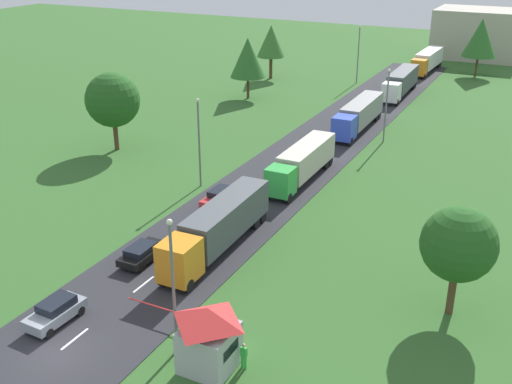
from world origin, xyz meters
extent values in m
plane|color=#336028|center=(0.00, 0.00, 0.00)|extent=(280.00, 280.00, 0.00)
cube|color=#2B2B30|center=(0.00, 24.50, 0.03)|extent=(10.00, 140.00, 0.06)
cube|color=white|center=(0.00, 1.49, 0.07)|extent=(0.16, 2.40, 0.01)
cube|color=white|center=(0.00, 8.58, 0.07)|extent=(0.16, 2.40, 0.01)
cube|color=white|center=(0.00, 16.23, 0.07)|extent=(0.16, 2.40, 0.01)
cube|color=white|center=(0.00, 23.04, 0.07)|extent=(0.16, 2.40, 0.01)
cube|color=white|center=(0.00, 30.47, 0.07)|extent=(0.16, 2.40, 0.01)
cube|color=white|center=(0.00, 37.52, 0.07)|extent=(0.16, 2.40, 0.01)
cube|color=white|center=(0.00, 45.22, 0.07)|extent=(0.16, 2.40, 0.01)
cube|color=white|center=(0.00, 51.71, 0.07)|extent=(0.16, 2.40, 0.01)
cube|color=white|center=(0.00, 57.73, 0.07)|extent=(0.16, 2.40, 0.01)
cube|color=white|center=(0.00, 65.02, 0.07)|extent=(0.16, 2.40, 0.01)
cube|color=white|center=(0.00, 71.85, 0.07)|extent=(0.16, 2.40, 0.01)
cube|color=white|center=(0.00, 78.43, 0.07)|extent=(0.16, 2.40, 0.01)
cube|color=orange|center=(2.35, 9.86, 2.00)|extent=(2.51, 2.83, 2.87)
cube|color=black|center=(2.38, 8.53, 2.51)|extent=(2.10, 0.15, 1.26)
cube|color=#4C5156|center=(2.17, 16.94, 2.27)|extent=(2.76, 10.76, 2.82)
cube|color=black|center=(2.17, 16.94, 0.66)|extent=(1.15, 10.19, 0.24)
cylinder|color=black|center=(3.41, 9.19, 0.56)|extent=(0.37, 1.01, 1.00)
cylinder|color=black|center=(1.31, 9.14, 0.56)|extent=(0.37, 1.01, 1.00)
cylinder|color=black|center=(3.14, 20.18, 0.56)|extent=(0.37, 1.01, 1.00)
cylinder|color=black|center=(1.04, 20.12, 0.56)|extent=(0.37, 1.01, 1.00)
cylinder|color=black|center=(3.11, 21.46, 0.56)|extent=(0.37, 1.01, 1.00)
cylinder|color=black|center=(1.01, 21.41, 0.56)|extent=(0.37, 1.01, 1.00)
cube|color=green|center=(2.44, 26.68, 1.87)|extent=(2.45, 2.27, 2.61)
cube|color=black|center=(2.44, 25.61, 2.34)|extent=(2.10, 0.11, 1.15)
cube|color=beige|center=(2.40, 33.09, 2.17)|extent=(2.55, 9.89, 2.61)
cube|color=black|center=(2.40, 33.09, 0.66)|extent=(0.95, 9.38, 0.24)
cylinder|color=black|center=(3.49, 26.12, 0.56)|extent=(0.36, 1.00, 1.00)
cylinder|color=black|center=(1.39, 26.11, 0.56)|extent=(0.36, 1.00, 1.00)
cylinder|color=black|center=(3.44, 36.06, 0.56)|extent=(0.36, 1.00, 1.00)
cylinder|color=black|center=(1.34, 36.05, 0.56)|extent=(0.36, 1.00, 1.00)
cylinder|color=black|center=(3.43, 37.25, 0.56)|extent=(0.36, 1.00, 1.00)
cylinder|color=black|center=(1.33, 37.24, 0.56)|extent=(0.36, 1.00, 1.00)
cube|color=blue|center=(2.24, 45.04, 1.92)|extent=(2.48, 2.66, 2.72)
cube|color=black|center=(2.26, 43.79, 2.41)|extent=(2.10, 0.13, 1.20)
cube|color=gray|center=(2.14, 52.15, 2.20)|extent=(2.66, 10.94, 2.68)
cube|color=black|center=(2.14, 52.15, 0.66)|extent=(1.05, 10.37, 0.24)
cylinder|color=black|center=(3.30, 44.40, 0.56)|extent=(0.36, 1.00, 1.00)
cylinder|color=black|center=(1.20, 44.37, 0.56)|extent=(0.36, 1.00, 1.00)
cylinder|color=black|center=(3.14, 55.43, 0.56)|extent=(0.36, 1.00, 1.00)
cylinder|color=black|center=(1.04, 55.40, 0.56)|extent=(0.36, 1.00, 1.00)
cylinder|color=black|center=(3.12, 56.74, 0.56)|extent=(0.36, 1.00, 1.00)
cylinder|color=black|center=(1.02, 56.71, 0.56)|extent=(0.36, 1.00, 1.00)
cube|color=white|center=(2.53, 64.69, 1.86)|extent=(2.50, 2.56, 2.60)
cube|color=black|center=(2.56, 63.50, 2.33)|extent=(2.10, 0.15, 1.14)
cube|color=#4C5156|center=(2.35, 71.75, 2.26)|extent=(2.77, 10.98, 2.79)
cube|color=black|center=(2.35, 71.75, 0.66)|extent=(1.15, 10.40, 0.24)
cylinder|color=black|center=(3.59, 64.09, 0.56)|extent=(0.37, 1.01, 1.00)
cylinder|color=black|center=(1.49, 64.04, 0.56)|extent=(0.37, 1.01, 1.00)
cylinder|color=black|center=(3.32, 75.05, 0.56)|extent=(0.37, 1.01, 1.00)
cylinder|color=black|center=(1.22, 75.00, 0.56)|extent=(0.37, 1.01, 1.00)
cylinder|color=black|center=(3.29, 76.36, 0.56)|extent=(0.37, 1.01, 1.00)
cylinder|color=black|center=(1.19, 76.31, 0.56)|extent=(0.37, 1.01, 1.00)
cube|color=orange|center=(2.15, 83.60, 1.88)|extent=(2.50, 2.29, 2.64)
cube|color=black|center=(2.12, 82.55, 2.35)|extent=(2.10, 0.16, 1.16)
cube|color=white|center=(2.35, 90.40, 2.24)|extent=(2.81, 10.75, 2.76)
cube|color=black|center=(2.35, 90.40, 0.66)|extent=(1.19, 10.17, 0.24)
cylinder|color=black|center=(3.18, 83.01, 0.56)|extent=(0.38, 1.01, 1.00)
cylinder|color=black|center=(1.08, 83.08, 0.56)|extent=(0.38, 1.01, 1.00)
cylinder|color=black|center=(3.49, 93.57, 0.56)|extent=(0.38, 1.01, 1.00)
cylinder|color=black|center=(1.39, 93.63, 0.56)|extent=(0.38, 1.01, 1.00)
cylinder|color=black|center=(3.52, 94.86, 0.56)|extent=(0.38, 1.01, 1.00)
cylinder|color=black|center=(1.43, 94.92, 0.56)|extent=(0.38, 1.01, 1.00)
cube|color=#8C939E|center=(-2.25, 2.30, 0.73)|extent=(1.92, 4.12, 0.69)
cube|color=black|center=(-2.24, 2.50, 1.35)|extent=(1.57, 2.32, 0.56)
cylinder|color=black|center=(-1.51, 0.90, 0.38)|extent=(0.24, 0.65, 0.64)
cylinder|color=black|center=(-3.09, 0.95, 0.38)|extent=(0.24, 0.65, 0.64)
cylinder|color=black|center=(-1.41, 3.65, 0.38)|extent=(0.24, 0.65, 0.64)
cylinder|color=black|center=(-2.99, 3.71, 0.38)|extent=(0.24, 0.65, 0.64)
cube|color=black|center=(-2.07, 11.37, 0.66)|extent=(1.96, 4.27, 0.57)
cube|color=black|center=(-2.06, 11.16, 1.18)|extent=(1.63, 2.40, 0.47)
cylinder|color=black|center=(-2.94, 12.80, 0.38)|extent=(0.23, 0.64, 0.64)
cylinder|color=black|center=(-1.26, 12.83, 0.38)|extent=(0.23, 0.64, 0.64)
cylinder|color=black|center=(-2.88, 9.92, 0.38)|extent=(0.23, 0.64, 0.64)
cylinder|color=black|center=(-1.20, 9.95, 0.38)|extent=(0.23, 0.64, 0.64)
cube|color=red|center=(-2.10, 23.14, 0.66)|extent=(1.84, 4.28, 0.56)
cube|color=black|center=(-2.10, 23.35, 1.20)|extent=(1.54, 2.40, 0.53)
cylinder|color=black|center=(-1.31, 21.68, 0.38)|extent=(0.22, 0.64, 0.64)
cylinder|color=black|center=(-2.92, 21.69, 0.38)|extent=(0.22, 0.64, 0.64)
cylinder|color=black|center=(-1.29, 24.59, 0.38)|extent=(0.22, 0.64, 0.64)
cylinder|color=black|center=(-2.90, 24.60, 0.38)|extent=(0.22, 0.64, 0.64)
cube|color=#B2B2B7|center=(8.76, 3.06, 1.36)|extent=(2.88, 2.92, 2.71)
pyramid|color=red|center=(8.76, 3.06, 3.55)|extent=(3.31, 3.36, 0.98)
cube|color=black|center=(10.17, 3.06, 1.68)|extent=(0.06, 1.75, 0.70)
cube|color=orange|center=(5.60, 5.56, 0.53)|extent=(0.28, 0.28, 1.05)
cylinder|color=red|center=(3.35, 5.56, 1.00)|extent=(4.50, 0.10, 0.10)
cylinder|color=green|center=(10.47, 3.88, 0.40)|extent=(0.16, 0.16, 0.81)
cylinder|color=green|center=(10.67, 3.88, 0.40)|extent=(0.16, 0.16, 0.81)
cube|color=green|center=(10.57, 3.88, 1.11)|extent=(0.38, 0.22, 0.61)
sphere|color=tan|center=(10.57, 3.88, 1.57)|extent=(0.22, 0.22, 0.22)
cylinder|color=black|center=(7.93, 6.05, 0.42)|extent=(0.16, 0.16, 0.84)
cylinder|color=black|center=(8.13, 6.05, 0.42)|extent=(0.16, 0.16, 0.84)
cube|color=blue|center=(8.03, 6.05, 1.15)|extent=(0.38, 0.22, 0.63)
sphere|color=tan|center=(8.03, 6.05, 1.62)|extent=(0.23, 0.23, 0.23)
cylinder|color=slate|center=(6.28, 3.41, 4.26)|extent=(0.18, 0.18, 8.52)
sphere|color=silver|center=(6.28, 3.41, 8.64)|extent=(0.36, 0.36, 0.36)
cylinder|color=slate|center=(-5.97, 26.16, 4.28)|extent=(0.18, 0.18, 8.56)
sphere|color=silver|center=(-5.97, 26.16, 8.68)|extent=(0.36, 0.36, 0.36)
cylinder|color=slate|center=(6.35, 47.65, 4.23)|extent=(0.18, 0.18, 8.46)
sphere|color=silver|center=(6.35, 47.65, 8.58)|extent=(0.36, 0.36, 0.36)
cylinder|color=slate|center=(-6.10, 75.44, 4.48)|extent=(0.18, 0.18, 8.96)
sphere|color=silver|center=(-6.10, 75.44, 9.08)|extent=(0.36, 0.36, 0.36)
cylinder|color=#513823|center=(-17.53, 58.64, 1.62)|extent=(0.41, 0.41, 3.24)
cone|color=#2D6628|center=(-17.53, 58.64, 6.09)|extent=(5.20, 5.20, 5.71)
cylinder|color=#513823|center=(10.63, 89.57, 1.70)|extent=(0.37, 0.37, 3.40)
cone|color=#2D6628|center=(10.63, 89.57, 6.53)|extent=(5.70, 5.70, 6.27)
cylinder|color=#513823|center=(-20.24, 72.27, 1.84)|extent=(0.54, 0.54, 3.67)
cone|color=#38702D|center=(-20.24, 72.27, 6.25)|extent=(4.70, 4.70, 5.17)
cylinder|color=#513823|center=(-20.32, 31.20, 1.78)|extent=(0.54, 0.54, 3.55)
sphere|color=#23561E|center=(-20.32, 31.20, 5.85)|extent=(6.13, 6.13, 6.13)
cylinder|color=#513823|center=(20.12, 14.90, 1.65)|extent=(0.51, 0.51, 3.30)
sphere|color=#23561E|center=(20.12, 14.90, 5.13)|extent=(4.87, 4.87, 4.87)
cube|color=#B2A899|center=(7.95, 107.20, 4.62)|extent=(16.19, 11.95, 9.23)
camera|label=1|loc=(24.07, -21.39, 23.38)|focal=43.06mm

